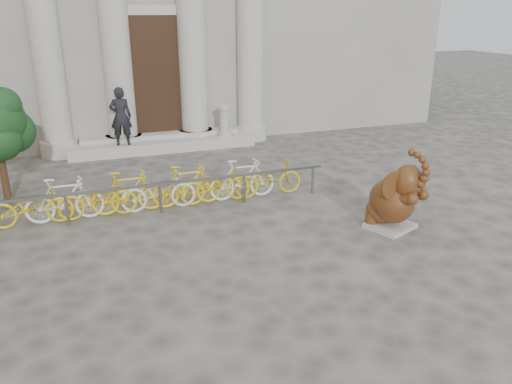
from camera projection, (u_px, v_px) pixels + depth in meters
name	position (u px, v px, depth m)	size (l,w,h in m)	color
ground	(264.00, 291.00, 8.24)	(80.00, 80.00, 0.00)	#474442
entrance_steps	(163.00, 144.00, 16.47)	(6.00, 1.20, 0.36)	#A8A59E
elephant_statue	(394.00, 199.00, 10.37)	(1.21, 1.42, 1.79)	#A8A59E
bike_rack	(158.00, 189.00, 11.43)	(8.00, 0.53, 1.00)	slate
pedestrian	(121.00, 116.00, 15.37)	(0.66, 0.43, 1.81)	black
balustrade_post	(224.00, 122.00, 16.63)	(0.41, 0.41, 1.02)	#A8A59E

